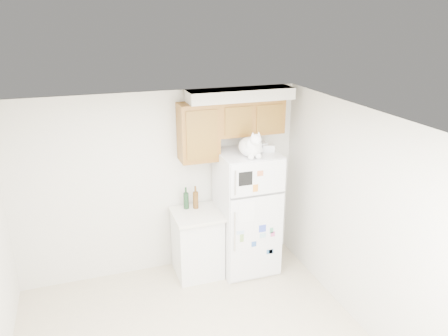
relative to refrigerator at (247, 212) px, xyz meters
name	(u,v)px	position (x,y,z in m)	size (l,w,h in m)	color
room_shell	(206,207)	(-0.98, -1.36, 0.82)	(3.84, 4.04, 2.52)	beige
refrigerator	(247,212)	(0.00, 0.00, 0.00)	(0.76, 0.78, 1.70)	white
base_counter	(197,243)	(-0.69, 0.07, -0.39)	(0.64, 0.64, 0.92)	white
cat	(252,146)	(-0.02, -0.16, 0.98)	(0.35, 0.51, 0.36)	white
storage_box_back	(260,146)	(0.19, 0.06, 0.90)	(0.18, 0.13, 0.10)	white
storage_box_front	(269,148)	(0.28, -0.02, 0.89)	(0.15, 0.11, 0.09)	white
bottle_green	(186,198)	(-0.79, 0.24, 0.22)	(0.07, 0.07, 0.31)	#19381E
bottle_amber	(196,197)	(-0.66, 0.21, 0.23)	(0.07, 0.07, 0.32)	#593814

